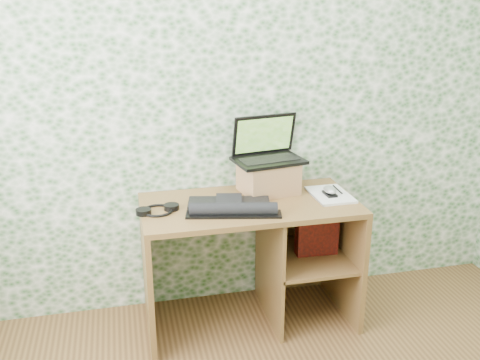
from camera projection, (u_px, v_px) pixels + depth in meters
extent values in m
plane|color=white|center=(237.00, 95.00, 3.07)|extent=(3.50, 0.00, 3.50)
cube|color=brown|center=(250.00, 205.00, 2.98)|extent=(1.20, 0.60, 0.03)
cube|color=brown|center=(148.00, 276.00, 2.98)|extent=(0.03, 0.60, 0.72)
cube|color=brown|center=(343.00, 255.00, 3.22)|extent=(0.03, 0.60, 0.72)
cube|color=brown|center=(269.00, 263.00, 3.12)|extent=(0.02, 0.56, 0.72)
cube|color=brown|center=(307.00, 256.00, 3.17)|extent=(0.46, 0.56, 0.02)
cube|color=brown|center=(293.00, 238.00, 3.44)|extent=(0.48, 0.02, 0.72)
cube|color=#A27248|center=(268.00, 177.00, 3.10)|extent=(0.34, 0.30, 0.18)
cube|color=black|center=(269.00, 161.00, 3.07)|extent=(0.43, 0.33, 0.02)
cube|color=black|center=(269.00, 159.00, 3.06)|extent=(0.35, 0.20, 0.00)
cube|color=black|center=(264.00, 134.00, 3.13)|extent=(0.39, 0.13, 0.24)
cube|color=#275819|center=(264.00, 135.00, 3.12)|extent=(0.35, 0.10, 0.20)
cube|color=black|center=(229.00, 204.00, 2.91)|extent=(0.46, 0.25, 0.04)
cube|color=black|center=(229.00, 202.00, 2.90)|extent=(0.17, 0.17, 0.06)
cylinder|color=black|center=(233.00, 209.00, 2.79)|extent=(0.47, 0.16, 0.07)
cube|color=black|center=(234.00, 214.00, 2.80)|extent=(0.51, 0.20, 0.01)
torus|color=black|center=(158.00, 211.00, 2.85)|extent=(0.20, 0.20, 0.01)
cylinder|color=black|center=(144.00, 212.00, 2.81)|extent=(0.08, 0.08, 0.03)
cylinder|color=black|center=(171.00, 207.00, 2.87)|extent=(0.08, 0.08, 0.03)
cube|color=white|center=(330.00, 195.00, 3.07)|extent=(0.21, 0.30, 0.01)
ellipsoid|color=#B1B1B4|center=(330.00, 192.00, 3.04)|extent=(0.07, 0.11, 0.04)
cylinder|color=black|center=(338.00, 189.00, 3.12)|extent=(0.01, 0.14, 0.01)
cube|color=maroon|center=(317.00, 231.00, 3.13)|extent=(0.25, 0.09, 0.29)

